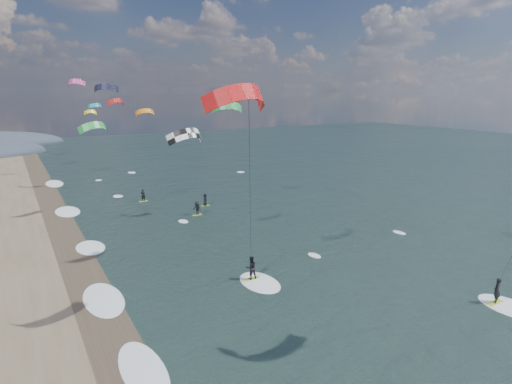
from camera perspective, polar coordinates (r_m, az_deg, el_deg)
ground at (r=25.21m, az=17.05°, el=-21.15°), size 260.00×260.00×0.00m
wet_sand_strip at (r=27.76m, az=-18.77°, el=-17.80°), size 3.00×240.00×0.00m
kitesurfer_near_b at (r=25.61m, az=-0.62°, el=4.09°), size 7.22×8.64×14.95m
far_kitesurfers at (r=52.29m, az=-9.03°, el=-1.47°), size 7.20×10.24×1.63m
bg_kite_field at (r=69.90m, az=-17.55°, el=11.06°), size 16.32×71.94×7.08m
shoreline_surf at (r=32.07m, az=-18.41°, el=-13.34°), size 2.40×79.40×0.11m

